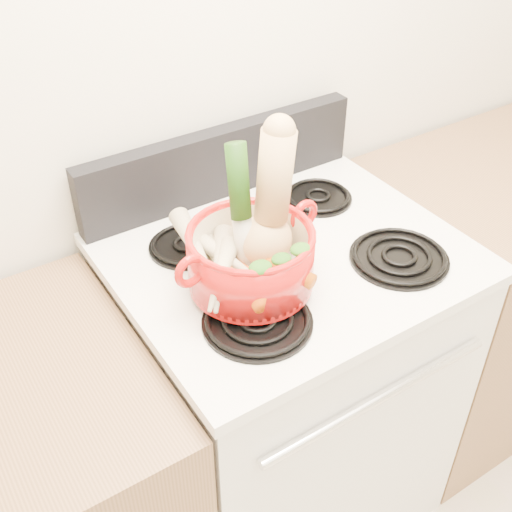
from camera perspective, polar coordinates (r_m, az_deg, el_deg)
wall_back at (r=1.56m, az=-4.43°, el=17.40°), size 3.50×0.02×2.60m
stove_body at (r=1.81m, az=2.44°, el=-12.03°), size 0.76×0.65×0.92m
cooktop at (r=1.48m, az=2.92°, el=-0.05°), size 0.78×0.67×0.03m
control_backsplash at (r=1.63m, az=-3.12°, el=8.31°), size 0.76×0.05×0.18m
oven_handle at (r=1.40m, az=10.94°, el=-12.29°), size 0.60×0.02×0.02m
burner_front_left at (r=1.28m, az=0.13°, el=-5.73°), size 0.22×0.22×0.02m
burner_front_right at (r=1.47m, az=12.61°, el=-0.05°), size 0.22×0.22×0.02m
burner_back_left at (r=1.48m, az=-6.21°, el=1.02°), size 0.17×0.17×0.02m
burner_back_right at (r=1.65m, az=5.53°, el=5.31°), size 0.17×0.17×0.02m
dutch_oven at (r=1.31m, az=-0.47°, el=-0.22°), size 0.29×0.29×0.13m
pot_handle_left at (r=1.22m, az=-5.83°, el=-1.32°), size 0.07×0.03×0.07m
pot_handle_right at (r=1.37m, az=4.29°, el=3.66°), size 0.07×0.03×0.07m
squash at (r=1.29m, az=0.86°, el=4.93°), size 0.15×0.13×0.31m
leek at (r=1.28m, az=-1.15°, el=4.32°), size 0.07×0.11×0.29m
ginger at (r=1.40m, az=-0.90°, el=1.75°), size 0.10×0.08×0.05m
parsnip_0 at (r=1.33m, az=-3.06°, el=-0.72°), size 0.07×0.20×0.05m
parsnip_1 at (r=1.30m, az=-3.20°, el=-1.09°), size 0.17×0.21×0.07m
parsnip_2 at (r=1.33m, az=-2.91°, el=0.17°), size 0.10×0.20×0.06m
parsnip_3 at (r=1.27m, az=-3.18°, el=-1.57°), size 0.16×0.17×0.06m
parsnip_4 at (r=1.33m, az=-5.32°, el=0.72°), size 0.08×0.23×0.06m
carrot_0 at (r=1.31m, az=-0.33°, el=-1.72°), size 0.06×0.16×0.05m
carrot_1 at (r=1.27m, az=-1.53°, el=-2.33°), size 0.04×0.17×0.05m
carrot_2 at (r=1.31m, az=1.74°, el=-0.84°), size 0.10×0.18×0.05m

